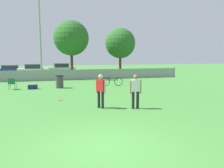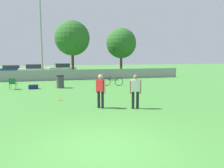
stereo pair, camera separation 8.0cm
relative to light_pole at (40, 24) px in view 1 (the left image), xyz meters
name	(u,v)px [view 1 (the left image)]	position (x,y,z in m)	size (l,w,h in m)	color
ground_plane	(103,148)	(1.96, -19.03, -5.88)	(120.00, 120.00, 0.00)	#428438
fence_backline	(61,75)	(1.96, -1.03, -5.33)	(27.32, 0.07, 1.21)	gray
light_pole	(40,24)	(0.00, 0.00, 0.00)	(0.90, 0.36, 10.19)	#9E9EA3
tree_near_pole	(71,38)	(3.44, 1.90, -1.26)	(4.11, 4.11, 6.69)	#4C331E
tree_far_right	(120,43)	(9.84, 2.85, -1.68)	(3.92, 3.92, 6.17)	#4C331E
player_thrower_red	(101,89)	(3.00, -14.48, -4.95)	(0.43, 0.44, 1.62)	black
player_receiver_white	(136,89)	(4.55, -15.05, -4.95)	(0.55, 0.28, 1.62)	black
frisbee_disc	(60,100)	(1.22, -11.96, -5.87)	(0.28, 0.28, 0.03)	#E5591E
folding_chair_sideline	(12,83)	(-1.97, -6.81, -5.38)	(0.53, 0.53, 0.86)	#333338
bicycle_sideline	(112,81)	(5.85, -6.79, -5.52)	(1.70, 0.67, 0.75)	black
trash_bin	(60,82)	(1.50, -6.92, -5.37)	(0.60, 0.60, 1.01)	#3F3F44
gear_bag_sideline	(33,87)	(-0.52, -6.92, -5.73)	(0.69, 0.38, 0.34)	navy
parked_car_blue	(10,70)	(-4.46, 9.19, -5.23)	(4.36, 2.23, 1.29)	black
parked_car_white	(33,70)	(-1.20, 6.26, -5.18)	(4.07, 2.11, 1.49)	black
parked_car_silver	(61,69)	(2.61, 9.22, -5.19)	(4.16, 2.12, 1.48)	black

